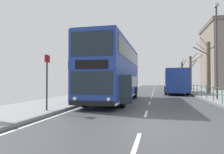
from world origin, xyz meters
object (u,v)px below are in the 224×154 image
bare_tree_far_00 (208,66)px  double_decker_bus_main (114,72)px  street_lamp_far_side (217,44)px  background_bus_far_lane (175,81)px  bare_tree_far_01 (182,74)px  bare_tree_far_02 (191,72)px  bus_stop_sign_near (47,76)px

bare_tree_far_00 → double_decker_bus_main: bearing=-131.7°
double_decker_bus_main → street_lamp_far_side: 8.66m
background_bus_far_lane → bare_tree_far_01: (3.05, 18.95, 1.38)m
double_decker_bus_main → bare_tree_far_02: (8.28, 17.52, 0.62)m
double_decker_bus_main → bare_tree_far_02: 19.39m
bus_stop_sign_near → bare_tree_far_01: (10.60, 36.80, 1.20)m
bus_stop_sign_near → background_bus_far_lane: bearing=67.1°
double_decker_bus_main → bare_tree_far_01: bearing=74.4°
background_bus_far_lane → bare_tree_far_00: 4.23m
bus_stop_sign_near → bare_tree_far_02: size_ratio=0.48×
double_decker_bus_main → bare_tree_far_00: (9.08, 10.17, 1.02)m
bus_stop_sign_near → bare_tree_far_02: 25.91m
background_bus_far_lane → bare_tree_far_02: size_ratio=1.66×
street_lamp_far_side → bare_tree_far_00: 7.80m
bus_stop_sign_near → bare_tree_far_01: bearing=73.9°
background_bus_far_lane → street_lamp_far_side: 9.87m
bare_tree_far_01 → background_bus_far_lane: bearing=-99.1°
bus_stop_sign_near → bare_tree_far_01: bare_tree_far_01 is taller
bare_tree_far_02 → double_decker_bus_main: bearing=-115.3°
double_decker_bus_main → bare_tree_far_01: (8.53, 30.59, 0.71)m
bare_tree_far_00 → street_lamp_far_side: bearing=-98.4°
double_decker_bus_main → bare_tree_far_01: bare_tree_far_01 is taller
background_bus_far_lane → bare_tree_far_02: (2.79, 5.88, 1.29)m
background_bus_far_lane → bare_tree_far_02: bearing=64.6°
double_decker_bus_main → bare_tree_far_00: bearing=48.3°
double_decker_bus_main → bus_stop_sign_near: bearing=-108.4°
background_bus_far_lane → bare_tree_far_01: size_ratio=1.56×
bus_stop_sign_near → street_lamp_far_side: (10.02, 8.77, 2.77)m
bare_tree_far_02 → bare_tree_far_00: bearing=-83.8°
bus_stop_sign_near → bare_tree_far_00: 19.87m
bare_tree_far_02 → bus_stop_sign_near: bearing=-113.6°
bare_tree_far_01 → bare_tree_far_02: 13.07m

